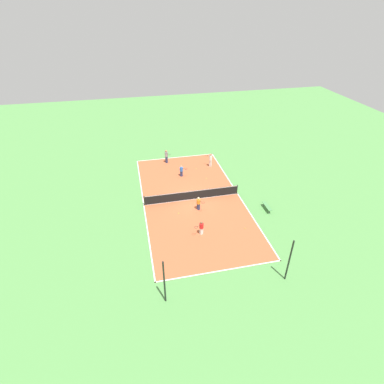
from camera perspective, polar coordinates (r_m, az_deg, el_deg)
name	(u,v)px	position (r m, az deg, el deg)	size (l,w,h in m)	color
ground_plane	(192,199)	(30.78, 0.00, -1.41)	(80.00, 80.00, 0.00)	#518E47
court_surface	(192,199)	(30.77, 0.00, -1.39)	(9.98, 19.90, 0.02)	#B75633
tennis_net	(192,195)	(30.47, 0.00, -0.53)	(9.78, 0.10, 1.06)	black
bench	(267,206)	(30.00, 14.10, -2.67)	(0.36, 1.60, 0.45)	#4C8C4C
player_coach_red	(201,227)	(25.97, 1.79, -6.71)	(0.98, 0.71, 1.37)	white
player_near_blue	(181,170)	(34.47, -2.02, 4.14)	(0.97, 0.76, 1.36)	navy
player_near_white	(210,159)	(36.58, 3.53, 6.29)	(0.88, 0.90, 1.72)	white
player_baseline_gray	(166,155)	(37.51, -4.91, 6.95)	(0.77, 0.97, 1.73)	navy
player_center_orange	(199,203)	(28.84, 1.26, -2.06)	(0.79, 0.96, 1.42)	navy
tennis_ball_left_sideline	(196,168)	(36.41, 0.81, 4.52)	(0.07, 0.07, 0.07)	#CCE033
tennis_ball_far_baseline	(179,213)	(28.77, -2.56, -4.07)	(0.07, 0.07, 0.07)	#CCE033
tennis_ball_right_alley	(245,228)	(27.40, 10.06, -6.82)	(0.07, 0.07, 0.07)	#CCE033
tennis_ball_near_net	(206,178)	(34.33, 2.73, 2.60)	(0.07, 0.07, 0.07)	#CCE033
fence_post_back_left	(289,261)	(22.62, 18.02, -12.33)	(0.12, 0.12, 3.72)	black
fence_post_back_right	(164,282)	(20.36, -5.29, -16.75)	(0.12, 0.12, 3.72)	black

